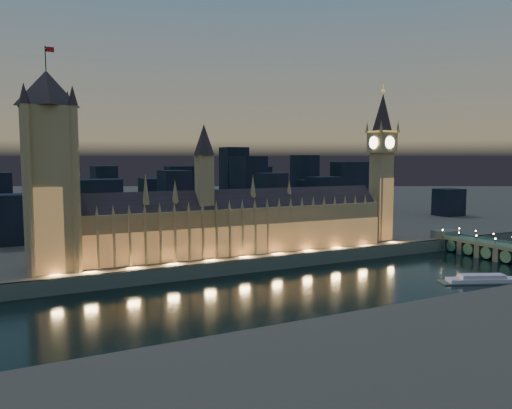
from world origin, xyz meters
name	(u,v)px	position (x,y,z in m)	size (l,w,h in m)	color
ground_plane	(295,288)	(0.00, 0.00, 0.00)	(2000.00, 2000.00, 0.00)	black
north_bank	(109,201)	(0.00, 520.00, 4.00)	(2000.00, 960.00, 8.00)	#514A3B
embankment_wall	(259,265)	(0.00, 41.00, 4.00)	(2000.00, 2.50, 8.00)	#455456
palace_of_westminster	(234,223)	(-6.52, 61.75, 26.37)	(202.00, 25.91, 78.00)	#98824B
victoria_tower	(50,161)	(-110.00, 61.92, 64.59)	(31.68, 31.68, 114.34)	#98824B
elizabeth_tower	(382,154)	(108.00, 61.92, 69.09)	(18.00, 18.00, 109.54)	#98824B
westminster_bridge	(504,252)	(154.61, -3.45, 5.99)	(17.70, 113.00, 15.90)	#455456
river_boat	(482,280)	(94.61, -35.60, 1.56)	(45.08, 27.65, 4.50)	#455456
city_backdrop	(195,194)	(34.13, 245.66, 30.63)	(494.27, 215.63, 73.29)	black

